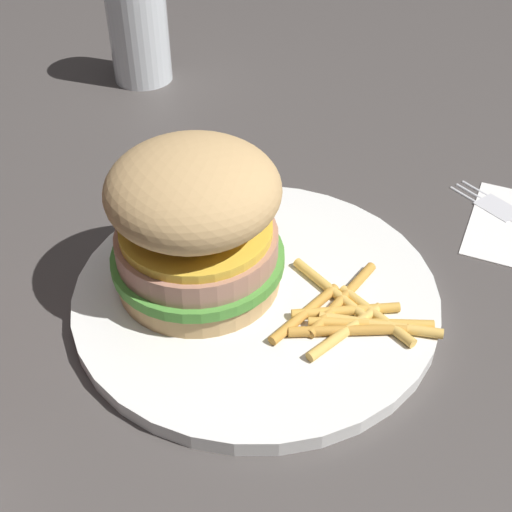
% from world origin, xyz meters
% --- Properties ---
extents(ground_plane, '(1.60, 1.60, 0.00)m').
position_xyz_m(ground_plane, '(0.00, 0.00, 0.00)').
color(ground_plane, '#47423F').
extents(plate, '(0.26, 0.26, 0.01)m').
position_xyz_m(plate, '(0.03, 0.01, 0.01)').
color(plate, white).
rests_on(plate, ground_plane).
extents(sandwich, '(0.12, 0.12, 0.11)m').
position_xyz_m(sandwich, '(-0.01, -0.01, 0.07)').
color(sandwich, tan).
rests_on(sandwich, plate).
extents(fries_pile, '(0.12, 0.11, 0.01)m').
position_xyz_m(fries_pile, '(0.10, 0.03, 0.02)').
color(fries_pile, gold).
rests_on(fries_pile, plate).
extents(drink_glass, '(0.07, 0.07, 0.12)m').
position_xyz_m(drink_glass, '(-0.31, 0.21, 0.05)').
color(drink_glass, silver).
rests_on(drink_glass, ground_plane).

